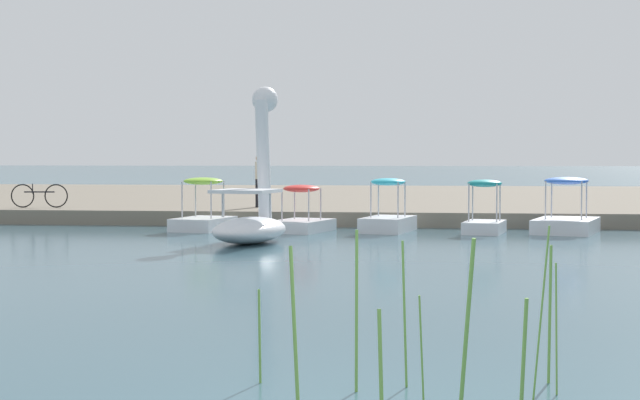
# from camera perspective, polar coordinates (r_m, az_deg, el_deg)

# --- Properties ---
(shore_bank_far) EXTENTS (117.02, 26.25, 0.44)m
(shore_bank_far) POSITION_cam_1_polar(r_m,az_deg,el_deg) (41.26, 6.26, -0.01)
(shore_bank_far) COLOR slate
(shore_bank_far) RESTS_ON ground_plane
(swan_boat) EXTENTS (1.98, 3.06, 3.74)m
(swan_boat) POSITION_cam_1_polar(r_m,az_deg,el_deg) (23.31, -3.94, -0.55)
(swan_boat) COLOR white
(swan_boat) RESTS_ON ground_plane
(pedal_boat_blue) EXTENTS (2.10, 2.70, 1.49)m
(pedal_boat_blue) POSITION_cam_1_polar(r_m,az_deg,el_deg) (27.03, 14.06, -1.04)
(pedal_boat_blue) COLOR white
(pedal_boat_blue) RESTS_ON ground_plane
(pedal_boat_teal) EXTENTS (1.27, 1.85, 1.43)m
(pedal_boat_teal) POSITION_cam_1_polar(r_m,az_deg,el_deg) (26.45, 9.50, -1.00)
(pedal_boat_teal) COLOR white
(pedal_boat_teal) RESTS_ON ground_plane
(pedal_boat_cyan) EXTENTS (1.53, 2.23, 1.45)m
(pedal_boat_cyan) POSITION_cam_1_polar(r_m,az_deg,el_deg) (26.66, 3.96, -1.02)
(pedal_boat_cyan) COLOR white
(pedal_boat_cyan) RESTS_ON ground_plane
(pedal_boat_red) EXTENTS (1.75, 2.21, 1.27)m
(pedal_boat_red) POSITION_cam_1_polar(r_m,az_deg,el_deg) (26.61, -1.08, -1.06)
(pedal_boat_red) COLOR white
(pedal_boat_red) RESTS_ON ground_plane
(pedal_boat_lime) EXTENTS (1.59, 2.16, 1.46)m
(pedal_boat_lime) POSITION_cam_1_polar(r_m,az_deg,el_deg) (27.30, -6.78, -0.85)
(pedal_boat_lime) COLOR white
(pedal_boat_lime) RESTS_ON ground_plane
(person_on_path) EXTENTS (0.22, 0.22, 1.65)m
(person_on_path) POSITION_cam_1_polar(r_m,az_deg,el_deg) (31.12, -3.55, 1.16)
(person_on_path) COLOR black
(person_on_path) RESTS_ON shore_bank_far
(bicycle_parked) EXTENTS (1.79, 0.24, 0.76)m
(bicycle_parked) POSITION_cam_1_polar(r_m,az_deg,el_deg) (32.02, -15.95, 0.24)
(bicycle_parked) COLOR black
(bicycle_parked) RESTS_ON shore_bank_far
(reed_clump_foreground) EXTENTS (2.62, 1.15, 1.47)m
(reed_clump_foreground) POSITION_cam_1_polar(r_m,az_deg,el_deg) (8.34, 6.13, -7.39)
(reed_clump_foreground) COLOR #669942
(reed_clump_foreground) RESTS_ON ground_plane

